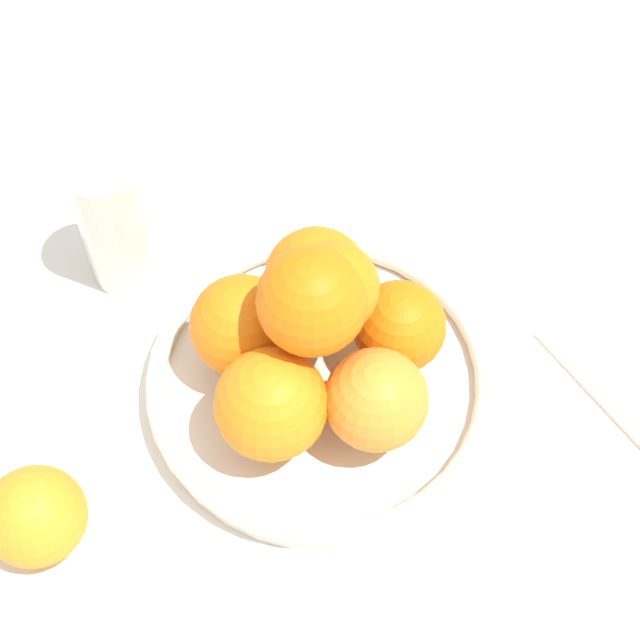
% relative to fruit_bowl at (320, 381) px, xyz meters
% --- Properties ---
extents(ground_plane, '(4.00, 4.00, 0.00)m').
position_rel_fruit_bowl_xyz_m(ground_plane, '(0.00, 0.00, -0.02)').
color(ground_plane, white).
extents(fruit_bowl, '(0.27, 0.27, 0.03)m').
position_rel_fruit_bowl_xyz_m(fruit_bowl, '(0.00, 0.00, 0.00)').
color(fruit_bowl, silver).
rests_on(fruit_bowl, ground_plane).
extents(orange_pile, '(0.19, 0.19, 0.14)m').
position_rel_fruit_bowl_xyz_m(orange_pile, '(0.00, -0.00, 0.07)').
color(orange_pile, orange).
rests_on(orange_pile, fruit_bowl).
extents(stray_orange, '(0.07, 0.07, 0.07)m').
position_rel_fruit_bowl_xyz_m(stray_orange, '(0.22, -0.06, 0.02)').
color(stray_orange, orange).
rests_on(stray_orange, ground_plane).
extents(drinking_glass, '(0.06, 0.06, 0.13)m').
position_rel_fruit_bowl_xyz_m(drinking_glass, '(0.02, -0.20, 0.05)').
color(drinking_glass, silver).
rests_on(drinking_glass, ground_plane).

